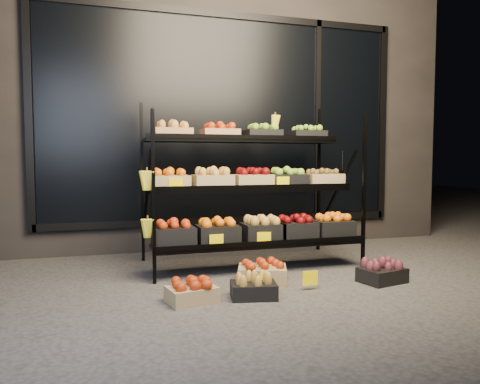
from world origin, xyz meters
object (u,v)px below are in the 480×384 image
object	(u,v)px
floor_crate_left	(192,291)
floor_crate_midleft	(254,287)
display_rack	(250,188)
floor_crate_midright	(262,272)

from	to	relation	value
floor_crate_left	floor_crate_midleft	xyz separation A→B (m)	(0.48, -0.03, -0.00)
floor_crate_left	floor_crate_midleft	bearing A→B (deg)	-14.48
display_rack	floor_crate_midright	world-z (taller)	display_rack
floor_crate_midright	floor_crate_midleft	bearing A→B (deg)	-98.36
floor_crate_midleft	floor_crate_midright	bearing A→B (deg)	72.87
floor_crate_midleft	floor_crate_midright	world-z (taller)	floor_crate_midright
floor_crate_midright	floor_crate_left	bearing A→B (deg)	-131.77
floor_crate_left	floor_crate_midleft	size ratio (longest dim) A/B	1.01
floor_crate_midleft	floor_crate_left	bearing A→B (deg)	-171.93
floor_crate_left	floor_crate_midright	size ratio (longest dim) A/B	0.80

